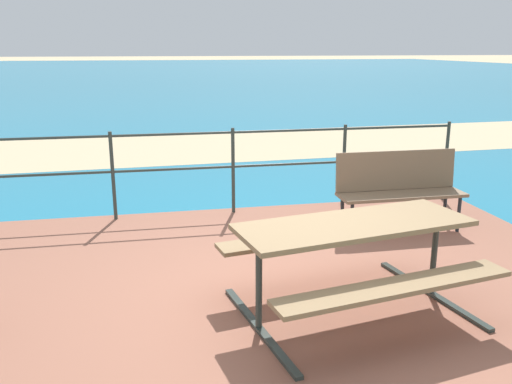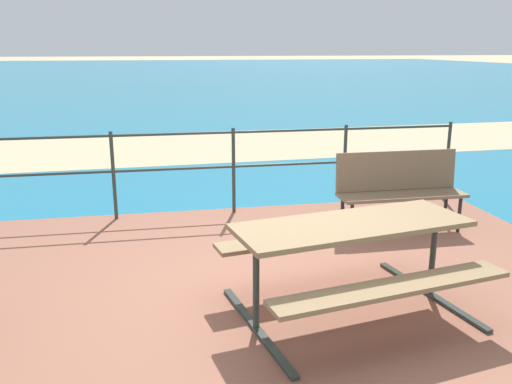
{
  "view_description": "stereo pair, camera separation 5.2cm",
  "coord_description": "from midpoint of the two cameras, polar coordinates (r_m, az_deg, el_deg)",
  "views": [
    {
      "loc": [
        -1.04,
        -4.12,
        2.12
      ],
      "look_at": [
        0.15,
        1.71,
        0.51
      ],
      "focal_mm": 37.75,
      "sensor_mm": 36.0,
      "label": 1
    },
    {
      "loc": [
        -0.98,
        -4.13,
        2.12
      ],
      "look_at": [
        0.15,
        1.71,
        0.51
      ],
      "focal_mm": 37.75,
      "sensor_mm": 36.0,
      "label": 2
    }
  ],
  "objects": [
    {
      "name": "sea_water",
      "position": [
        44.19,
        -10.4,
        12.19
      ],
      "size": [
        90.0,
        90.0,
        0.01
      ],
      "primitive_type": "cube",
      "color": "teal",
      "rests_on": "ground"
    },
    {
      "name": "patio_paving",
      "position": [
        4.73,
        2.09,
        -11.09
      ],
      "size": [
        6.4,
        5.2,
        0.06
      ],
      "primitive_type": "cube",
      "color": "#935B47",
      "rests_on": "ground"
    },
    {
      "name": "park_bench",
      "position": [
        6.37,
        14.67,
        0.8
      ],
      "size": [
        1.46,
        0.41,
        0.91
      ],
      "rotation": [
        0.0,
        0.0,
        -0.0
      ],
      "color": "#7A6047",
      "rests_on": "patio_paving"
    },
    {
      "name": "railing_fence",
      "position": [
        6.78,
        -2.67,
        3.46
      ],
      "size": [
        5.94,
        0.04,
        1.09
      ],
      "color": "#2D3833",
      "rests_on": "patio_paving"
    },
    {
      "name": "ground_plane",
      "position": [
        4.75,
        2.08,
        -11.41
      ],
      "size": [
        240.0,
        240.0,
        0.0
      ],
      "primitive_type": "plane",
      "color": "tan"
    },
    {
      "name": "picnic_table",
      "position": [
        4.27,
        9.96,
        -5.44
      ],
      "size": [
        2.06,
        1.69,
        0.76
      ],
      "rotation": [
        0.0,
        0.0,
        0.18
      ],
      "color": "#8C704C",
      "rests_on": "patio_paving"
    },
    {
      "name": "beach_strip",
      "position": [
        11.9,
        -6.45,
        4.83
      ],
      "size": [
        54.1,
        5.82,
        0.01
      ],
      "primitive_type": "cube",
      "rotation": [
        0.0,
        0.0,
        0.04
      ],
      "color": "tan",
      "rests_on": "ground"
    }
  ]
}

